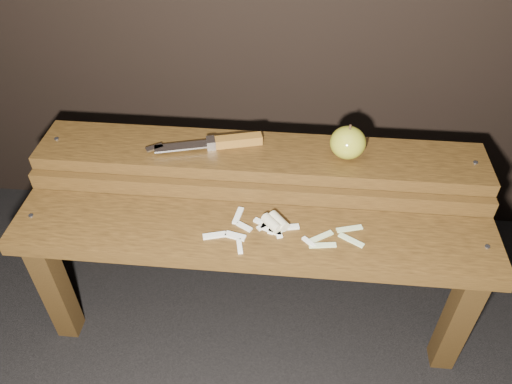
# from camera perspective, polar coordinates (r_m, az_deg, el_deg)

# --- Properties ---
(ground) EXTENTS (60.00, 60.00, 0.00)m
(ground) POSITION_cam_1_polar(r_m,az_deg,el_deg) (1.58, -0.21, -13.76)
(ground) COLOR black
(bench_front_tier) EXTENTS (1.20, 0.20, 0.42)m
(bench_front_tier) POSITION_cam_1_polar(r_m,az_deg,el_deg) (1.26, -0.52, -6.93)
(bench_front_tier) COLOR #311F0C
(bench_front_tier) RESTS_ON ground
(bench_rear_tier) EXTENTS (1.20, 0.21, 0.50)m
(bench_rear_tier) POSITION_cam_1_polar(r_m,az_deg,el_deg) (1.38, 0.41, 1.79)
(bench_rear_tier) COLOR #311F0C
(bench_rear_tier) RESTS_ON ground
(apple) EXTENTS (0.09, 0.09, 0.10)m
(apple) POSITION_cam_1_polar(r_m,az_deg,el_deg) (1.31, 10.46, 5.57)
(apple) COLOR olive
(apple) RESTS_ON bench_rear_tier
(knife) EXTENTS (0.31, 0.11, 0.03)m
(knife) POSITION_cam_1_polar(r_m,az_deg,el_deg) (1.34, -3.70, 5.72)
(knife) COLOR brown
(knife) RESTS_ON bench_rear_tier
(apple_scraps) EXTENTS (0.39, 0.15, 0.03)m
(apple_scraps) POSITION_cam_1_polar(r_m,az_deg,el_deg) (1.22, 2.22, -3.97)
(apple_scraps) COLOR beige
(apple_scraps) RESTS_ON bench_front_tier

